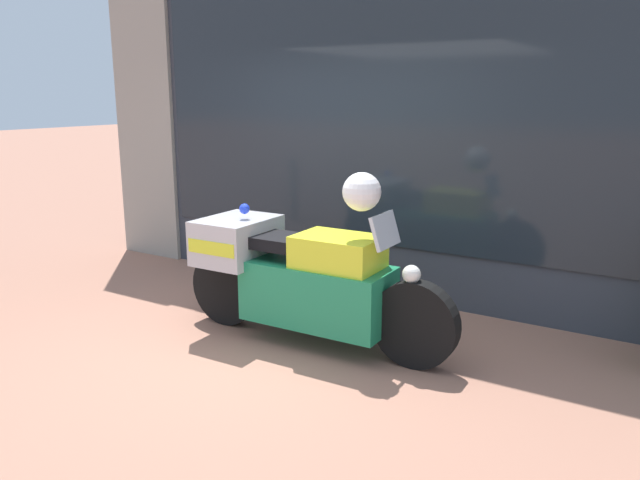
% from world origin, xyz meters
% --- Properties ---
extents(ground_plane, '(60.00, 60.00, 0.00)m').
position_xyz_m(ground_plane, '(0.00, 0.00, 0.00)').
color(ground_plane, '#9E6B56').
extents(shop_building, '(6.75, 0.55, 3.75)m').
position_xyz_m(shop_building, '(-0.43, 2.00, 1.88)').
color(shop_building, '#333842').
rests_on(shop_building, ground).
extents(window_display, '(5.37, 0.30, 2.13)m').
position_xyz_m(window_display, '(0.39, 2.03, 0.50)').
color(window_display, slate).
rests_on(window_display, ground).
extents(paramedic_motorcycle, '(2.46, 0.71, 1.15)m').
position_xyz_m(paramedic_motorcycle, '(0.26, 0.42, 0.56)').
color(paramedic_motorcycle, black).
rests_on(paramedic_motorcycle, ground).
extents(white_helmet, '(0.29, 0.29, 0.29)m').
position_xyz_m(white_helmet, '(0.83, 0.43, 1.30)').
color(white_helmet, white).
rests_on(white_helmet, paramedic_motorcycle).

